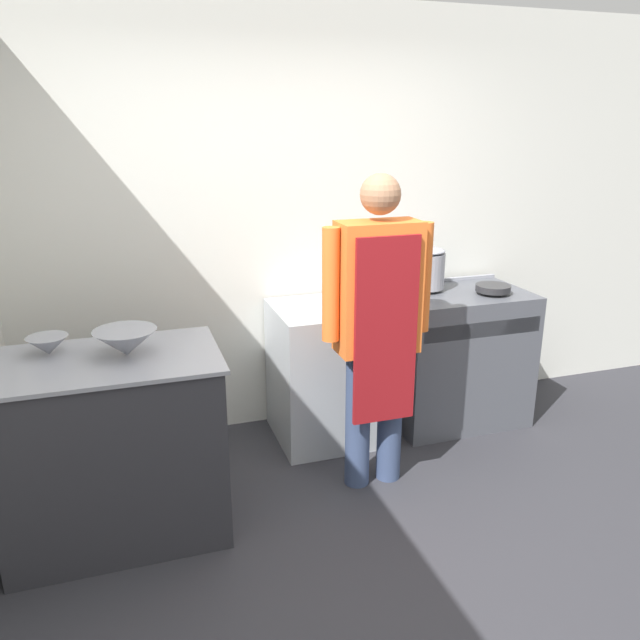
{
  "coord_description": "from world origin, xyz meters",
  "views": [
    {
      "loc": [
        -0.96,
        -2.09,
        1.99
      ],
      "look_at": [
        0.04,
        0.97,
        0.96
      ],
      "focal_mm": 35.0,
      "sensor_mm": 36.0,
      "label": 1
    }
  ],
  "objects_px": {
    "fridge_unit": "(323,373)",
    "stock_pot": "(426,268)",
    "stove": "(455,356)",
    "saute_pan": "(493,288)",
    "mixing_bowl": "(126,343)",
    "person_cook": "(377,318)"
  },
  "relations": [
    {
      "from": "stock_pot",
      "to": "saute_pan",
      "type": "distance_m",
      "value": 0.46
    },
    {
      "from": "mixing_bowl",
      "to": "fridge_unit",
      "type": "bearing_deg",
      "value": 27.81
    },
    {
      "from": "mixing_bowl",
      "to": "person_cook",
      "type": "bearing_deg",
      "value": 0.79
    },
    {
      "from": "stove",
      "to": "person_cook",
      "type": "bearing_deg",
      "value": -145.44
    },
    {
      "from": "fridge_unit",
      "to": "person_cook",
      "type": "height_order",
      "value": "person_cook"
    },
    {
      "from": "mixing_bowl",
      "to": "stock_pot",
      "type": "relative_size",
      "value": 1.08
    },
    {
      "from": "person_cook",
      "to": "saute_pan",
      "type": "distance_m",
      "value": 1.13
    },
    {
      "from": "fridge_unit",
      "to": "stock_pot",
      "type": "distance_m",
      "value": 0.98
    },
    {
      "from": "stock_pot",
      "to": "person_cook",
      "type": "bearing_deg",
      "value": -132.8
    },
    {
      "from": "stock_pot",
      "to": "saute_pan",
      "type": "xyz_separation_m",
      "value": [
        0.38,
        -0.22,
        -0.12
      ]
    },
    {
      "from": "stove",
      "to": "fridge_unit",
      "type": "xyz_separation_m",
      "value": [
        -0.95,
        0.03,
        -0.01
      ]
    },
    {
      "from": "saute_pan",
      "to": "mixing_bowl",
      "type": "bearing_deg",
      "value": -168.03
    },
    {
      "from": "fridge_unit",
      "to": "stock_pot",
      "type": "bearing_deg",
      "value": 6.52
    },
    {
      "from": "fridge_unit",
      "to": "person_cook",
      "type": "distance_m",
      "value": 0.82
    },
    {
      "from": "mixing_bowl",
      "to": "stock_pot",
      "type": "distance_m",
      "value": 2.05
    },
    {
      "from": "fridge_unit",
      "to": "mixing_bowl",
      "type": "distance_m",
      "value": 1.45
    },
    {
      "from": "stove",
      "to": "person_cook",
      "type": "relative_size",
      "value": 0.53
    },
    {
      "from": "stove",
      "to": "stock_pot",
      "type": "relative_size",
      "value": 3.42
    },
    {
      "from": "stock_pot",
      "to": "fridge_unit",
      "type": "bearing_deg",
      "value": -173.48
    },
    {
      "from": "person_cook",
      "to": "fridge_unit",
      "type": "bearing_deg",
      "value": 99.98
    },
    {
      "from": "stove",
      "to": "saute_pan",
      "type": "distance_m",
      "value": 0.54
    },
    {
      "from": "stock_pot",
      "to": "stove",
      "type": "bearing_deg",
      "value": -28.61
    }
  ]
}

